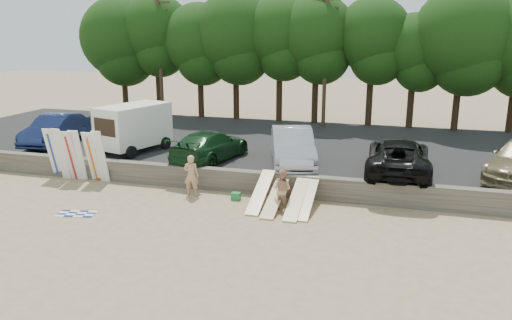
% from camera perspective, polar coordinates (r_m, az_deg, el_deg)
% --- Properties ---
extents(ground, '(120.00, 120.00, 0.00)m').
position_cam_1_polar(ground, '(20.07, -5.10, -6.13)').
color(ground, tan).
rests_on(ground, ground).
extents(seawall, '(44.00, 0.50, 1.00)m').
position_cam_1_polar(seawall, '(22.58, -2.39, -2.37)').
color(seawall, '#6B6356').
rests_on(seawall, ground).
extents(parking_lot, '(44.00, 14.50, 0.70)m').
position_cam_1_polar(parking_lot, '(29.58, 2.20, 1.43)').
color(parking_lot, '#282828').
rests_on(parking_lot, ground).
extents(treeline, '(33.95, 6.70, 9.23)m').
position_cam_1_polar(treeline, '(35.72, 4.76, 13.90)').
color(treeline, '#382616').
rests_on(treeline, parking_lot).
extents(utility_poles, '(25.80, 0.26, 9.00)m').
position_cam_1_polar(utility_poles, '(33.87, 7.94, 11.66)').
color(utility_poles, '#473321').
rests_on(utility_poles, parking_lot).
extents(box_trailer, '(3.10, 4.36, 2.53)m').
position_cam_1_polar(box_trailer, '(27.73, -13.79, 3.85)').
color(box_trailer, white).
rests_on(box_trailer, parking_lot).
extents(car_0, '(2.42, 5.33, 1.70)m').
position_cam_1_polar(car_0, '(31.04, -21.95, 3.26)').
color(car_0, '#131F45').
rests_on(car_0, parking_lot).
extents(car_1, '(3.03, 5.52, 1.52)m').
position_cam_1_polar(car_1, '(25.22, -5.25, 1.65)').
color(car_1, '#133519').
rests_on(car_1, parking_lot).
extents(car_2, '(3.37, 5.79, 1.80)m').
position_cam_1_polar(car_2, '(24.28, 4.18, 1.51)').
color(car_2, '#A4A3A8').
rests_on(car_2, parking_lot).
extents(car_3, '(2.77, 5.93, 1.64)m').
position_cam_1_polar(car_3, '(23.55, 15.96, 0.36)').
color(car_3, black).
rests_on(car_3, parking_lot).
extents(surfboard_upright_0, '(0.55, 0.71, 2.54)m').
position_cam_1_polar(surfboard_upright_0, '(26.33, -22.20, 0.74)').
color(surfboard_upright_0, white).
rests_on(surfboard_upright_0, ground).
extents(surfboard_upright_1, '(0.57, 0.60, 2.57)m').
position_cam_1_polar(surfboard_upright_1, '(25.94, -21.35, 0.66)').
color(surfboard_upright_1, white).
rests_on(surfboard_upright_1, ground).
extents(surfboard_upright_2, '(0.59, 0.84, 2.51)m').
position_cam_1_polar(surfboard_upright_2, '(25.54, -20.41, 0.47)').
color(surfboard_upright_2, white).
rests_on(surfboard_upright_2, ground).
extents(surfboard_upright_3, '(0.57, 0.69, 2.55)m').
position_cam_1_polar(surfboard_upright_3, '(25.39, -19.70, 0.50)').
color(surfboard_upright_3, white).
rests_on(surfboard_upright_3, ground).
extents(surfboard_upright_4, '(0.56, 0.81, 2.51)m').
position_cam_1_polar(surfboard_upright_4, '(24.96, -18.25, 0.35)').
color(surfboard_upright_4, white).
rests_on(surfboard_upright_4, ground).
extents(surfboard_upright_5, '(0.53, 0.56, 2.57)m').
position_cam_1_polar(surfboard_upright_5, '(24.74, -17.33, 0.37)').
color(surfboard_upright_5, white).
rests_on(surfboard_upright_5, ground).
extents(surfboard_low_0, '(0.56, 2.83, 1.14)m').
position_cam_1_polar(surfboard_low_0, '(20.80, 0.53, -3.65)').
color(surfboard_low_0, beige).
rests_on(surfboard_low_0, ground).
extents(surfboard_low_1, '(0.56, 2.91, 0.87)m').
position_cam_1_polar(surfboard_low_1, '(20.50, 2.19, -4.33)').
color(surfboard_low_1, beige).
rests_on(surfboard_low_1, ground).
extents(surfboard_low_2, '(0.56, 2.88, 0.96)m').
position_cam_1_polar(surfboard_low_2, '(20.26, 4.68, -4.46)').
color(surfboard_low_2, beige).
rests_on(surfboard_low_2, ground).
extents(surfboard_low_3, '(0.56, 2.87, 1.01)m').
position_cam_1_polar(surfboard_low_3, '(20.36, 5.86, -4.32)').
color(surfboard_low_3, beige).
rests_on(surfboard_low_3, ground).
extents(beachgoer_a, '(0.72, 0.53, 1.84)m').
position_cam_1_polar(beachgoer_a, '(22.04, -7.41, -1.76)').
color(beachgoer_a, tan).
rests_on(beachgoer_a, ground).
extents(beachgoer_b, '(0.95, 0.83, 1.67)m').
position_cam_1_polar(beachgoer_b, '(20.29, 2.98, -3.37)').
color(beachgoer_b, tan).
rests_on(beachgoer_b, ground).
extents(cooler, '(0.38, 0.30, 0.32)m').
position_cam_1_polar(cooler, '(21.55, -2.31, -4.15)').
color(cooler, '#217C3B').
rests_on(cooler, ground).
extents(gear_bag, '(0.30, 0.25, 0.22)m').
position_cam_1_polar(gear_bag, '(21.17, 2.19, -4.65)').
color(gear_bag, orange).
rests_on(gear_bag, ground).
extents(beach_towel, '(1.76, 1.76, 0.00)m').
position_cam_1_polar(beach_towel, '(21.21, -19.83, -5.79)').
color(beach_towel, white).
rests_on(beach_towel, ground).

